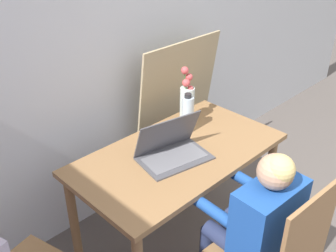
{
  "coord_description": "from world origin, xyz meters",
  "views": [
    {
      "loc": [
        -1.4,
        0.36,
        1.88
      ],
      "look_at": [
        -0.18,
        1.59,
        0.9
      ],
      "focal_mm": 42.0,
      "sensor_mm": 36.0,
      "label": 1
    }
  ],
  "objects_px": {
    "person_seated": "(257,220)",
    "laptop": "(172,148)",
    "flower_vase": "(187,101)",
    "water_bottle": "(188,114)"
  },
  "relations": [
    {
      "from": "person_seated",
      "to": "laptop",
      "type": "bearing_deg",
      "value": -85.44
    },
    {
      "from": "water_bottle",
      "to": "person_seated",
      "type": "bearing_deg",
      "value": -110.02
    },
    {
      "from": "laptop",
      "to": "flower_vase",
      "type": "xyz_separation_m",
      "value": [
        0.34,
        0.21,
        0.09
      ]
    },
    {
      "from": "laptop",
      "to": "flower_vase",
      "type": "height_order",
      "value": "flower_vase"
    },
    {
      "from": "person_seated",
      "to": "water_bottle",
      "type": "xyz_separation_m",
      "value": [
        0.24,
        0.67,
        0.21
      ]
    },
    {
      "from": "person_seated",
      "to": "laptop",
      "type": "relative_size",
      "value": 2.49
    },
    {
      "from": "person_seated",
      "to": "laptop",
      "type": "distance_m",
      "value": 0.56
    },
    {
      "from": "person_seated",
      "to": "water_bottle",
      "type": "bearing_deg",
      "value": -106.87
    },
    {
      "from": "person_seated",
      "to": "flower_vase",
      "type": "xyz_separation_m",
      "value": [
        0.32,
        0.75,
        0.24
      ]
    },
    {
      "from": "flower_vase",
      "to": "water_bottle",
      "type": "relative_size",
      "value": 1.47
    }
  ]
}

